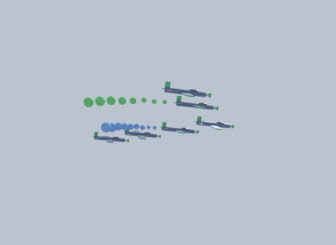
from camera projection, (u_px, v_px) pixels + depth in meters
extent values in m
cylinder|color=navy|center=(213.00, 125.00, 107.53)|extent=(1.51, 9.00, 1.51)
cone|color=#1E8438|center=(231.00, 126.00, 109.00)|extent=(1.44, 1.20, 1.44)
cube|color=navy|center=(212.00, 125.00, 107.43)|extent=(7.93, 1.90, 4.97)
cylinder|color=#1E8438|center=(206.00, 121.00, 111.74)|extent=(0.50, 1.40, 0.50)
cylinder|color=#1E8438|center=(219.00, 129.00, 103.12)|extent=(0.50, 1.40, 0.50)
cube|color=navy|center=(199.00, 123.00, 106.36)|extent=(3.33, 1.20, 2.14)
cube|color=#1E8438|center=(199.00, 119.00, 106.15)|extent=(0.96, 1.10, 1.44)
ellipsoid|color=black|center=(220.00, 123.00, 107.95)|extent=(1.05, 2.20, 1.02)
cylinder|color=navy|center=(178.00, 130.00, 111.78)|extent=(1.46, 9.00, 1.46)
cone|color=#1E8438|center=(196.00, 132.00, 113.26)|extent=(1.39, 1.20, 1.39)
cube|color=navy|center=(177.00, 130.00, 111.68)|extent=(8.41, 1.90, 4.05)
cylinder|color=#1E8438|center=(172.00, 128.00, 116.06)|extent=(0.48, 1.40, 0.48)
cylinder|color=#1E8438|center=(182.00, 133.00, 107.29)|extent=(0.48, 1.40, 0.48)
cube|color=navy|center=(164.00, 128.00, 110.62)|extent=(3.52, 1.20, 1.77)
cube|color=#1E8438|center=(164.00, 125.00, 110.51)|extent=(0.80, 1.10, 1.51)
ellipsoid|color=black|center=(185.00, 129.00, 112.26)|extent=(1.02, 2.20, 0.97)
sphere|color=blue|center=(155.00, 128.00, 109.71)|extent=(1.05, 1.05, 1.05)
sphere|color=blue|center=(149.00, 127.00, 109.38)|extent=(1.06, 1.06, 1.06)
sphere|color=blue|center=(143.00, 128.00, 108.66)|extent=(1.32, 1.32, 1.32)
sphere|color=blue|center=(137.00, 126.00, 108.09)|extent=(1.51, 1.51, 1.51)
sphere|color=blue|center=(131.00, 127.00, 107.30)|extent=(1.65, 1.65, 1.65)
sphere|color=blue|center=(125.00, 127.00, 106.35)|extent=(1.85, 1.85, 1.85)
sphere|color=blue|center=(119.00, 126.00, 105.73)|extent=(2.12, 2.12, 2.12)
sphere|color=blue|center=(112.00, 128.00, 104.89)|extent=(2.33, 2.33, 2.33)
sphere|color=blue|center=(106.00, 127.00, 103.67)|extent=(2.59, 2.59, 2.59)
cylinder|color=navy|center=(195.00, 106.00, 96.83)|extent=(1.46, 9.00, 1.46)
cone|color=#1E8438|center=(215.00, 108.00, 98.31)|extent=(1.39, 1.20, 1.39)
cube|color=navy|center=(193.00, 106.00, 96.72)|extent=(8.41, 1.90, 4.05)
cylinder|color=#1E8438|center=(187.00, 104.00, 101.11)|extent=(0.48, 1.40, 0.48)
cylinder|color=#1E8438|center=(200.00, 108.00, 92.34)|extent=(0.48, 1.40, 0.48)
cube|color=navy|center=(179.00, 103.00, 95.67)|extent=(3.52, 1.20, 1.77)
cube|color=#1E8438|center=(179.00, 99.00, 95.56)|extent=(0.80, 1.10, 1.51)
ellipsoid|color=black|center=(203.00, 104.00, 97.31)|extent=(1.02, 2.20, 0.97)
sphere|color=green|center=(165.00, 102.00, 94.62)|extent=(1.02, 1.02, 1.02)
sphere|color=green|center=(154.00, 102.00, 94.20)|extent=(1.15, 1.15, 1.15)
sphere|color=green|center=(144.00, 100.00, 93.49)|extent=(1.20, 1.20, 1.20)
sphere|color=green|center=(133.00, 101.00, 93.10)|extent=(1.55, 1.55, 1.55)
sphere|color=green|center=(122.00, 101.00, 92.54)|extent=(1.79, 1.79, 1.79)
sphere|color=green|center=(111.00, 101.00, 92.32)|extent=(2.01, 2.01, 2.01)
sphere|color=green|center=(100.00, 101.00, 91.73)|extent=(2.19, 2.19, 2.19)
sphere|color=green|center=(89.00, 102.00, 91.62)|extent=(2.23, 2.23, 2.23)
cylinder|color=navy|center=(141.00, 135.00, 117.25)|extent=(1.50, 9.00, 1.50)
cone|color=#1E8438|center=(158.00, 136.00, 118.73)|extent=(1.43, 1.20, 1.43)
cube|color=navy|center=(140.00, 135.00, 117.15)|extent=(8.04, 1.90, 4.79)
cylinder|color=#1E8438|center=(136.00, 131.00, 121.48)|extent=(0.49, 1.40, 0.49)
cylinder|color=#1E8438|center=(143.00, 139.00, 112.82)|extent=(0.49, 1.40, 0.49)
cube|color=navy|center=(127.00, 133.00, 116.08)|extent=(3.37, 1.20, 2.07)
cube|color=#1E8438|center=(127.00, 130.00, 115.89)|extent=(0.93, 1.10, 1.45)
ellipsoid|color=black|center=(148.00, 133.00, 117.69)|extent=(1.04, 2.20, 1.01)
cylinder|color=navy|center=(185.00, 92.00, 88.20)|extent=(1.51, 9.00, 1.51)
cone|color=#1E8438|center=(208.00, 95.00, 89.68)|extent=(1.43, 1.20, 1.43)
cube|color=navy|center=(184.00, 93.00, 88.10)|extent=(7.99, 1.90, 4.88)
cylinder|color=#1E8438|center=(177.00, 89.00, 92.42)|extent=(0.49, 1.40, 0.49)
cylinder|color=#1E8438|center=(190.00, 96.00, 83.78)|extent=(0.49, 1.40, 0.49)
cube|color=navy|center=(167.00, 90.00, 87.03)|extent=(3.35, 1.20, 2.10)
cube|color=#1E8438|center=(168.00, 85.00, 86.83)|extent=(0.94, 1.10, 1.45)
ellipsoid|color=black|center=(194.00, 91.00, 88.63)|extent=(1.05, 2.20, 1.01)
cylinder|color=navy|center=(110.00, 139.00, 122.49)|extent=(1.48, 9.00, 1.48)
cone|color=#1E8438|center=(127.00, 141.00, 123.97)|extent=(1.40, 1.20, 1.40)
cube|color=navy|center=(108.00, 139.00, 122.39)|extent=(8.32, 1.90, 4.26)
cylinder|color=#1E8438|center=(106.00, 136.00, 126.76)|extent=(0.48, 1.40, 0.48)
cylinder|color=#1E8438|center=(111.00, 142.00, 118.02)|extent=(0.48, 1.40, 0.48)
cube|color=navy|center=(96.00, 138.00, 121.33)|extent=(3.48, 1.20, 1.86)
cube|color=#1E8438|center=(96.00, 135.00, 121.20)|extent=(0.84, 1.10, 1.49)
ellipsoid|color=black|center=(116.00, 138.00, 122.96)|extent=(1.03, 2.20, 0.98)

